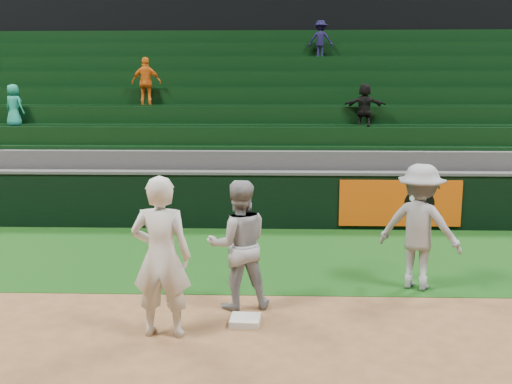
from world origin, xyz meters
TOP-DOWN VIEW (x-y plane):
  - ground at (0.00, 0.00)m, footprint 70.00×70.00m
  - foul_grass at (0.00, 3.00)m, footprint 36.00×4.20m
  - upper_deck at (0.00, 17.45)m, footprint 40.00×12.00m
  - first_base at (-0.07, -0.12)m, footprint 0.40×0.40m
  - first_baseman at (-1.05, -0.50)m, footprint 0.74×0.51m
  - baserunner at (-0.18, 0.46)m, footprint 0.99×0.85m
  - base_coach at (2.48, 1.32)m, footprint 1.41×1.19m
  - field_wall at (0.03, 5.20)m, footprint 36.00×0.45m
  - stadium_seating at (-0.00, 8.97)m, footprint 36.00×5.95m

SIDE VIEW (x-z plane):
  - ground at x=0.00m, z-range 0.00..0.00m
  - foul_grass at x=0.00m, z-range 0.00..0.01m
  - first_base at x=-0.07m, z-range 0.00..0.08m
  - field_wall at x=0.03m, z-range 0.01..1.26m
  - baserunner at x=-0.18m, z-range 0.00..1.78m
  - base_coach at x=2.48m, z-range 0.01..1.90m
  - first_baseman at x=-1.05m, z-range 0.00..1.98m
  - stadium_seating at x=0.00m, z-range -0.81..4.21m
  - upper_deck at x=0.00m, z-range 0.00..12.00m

